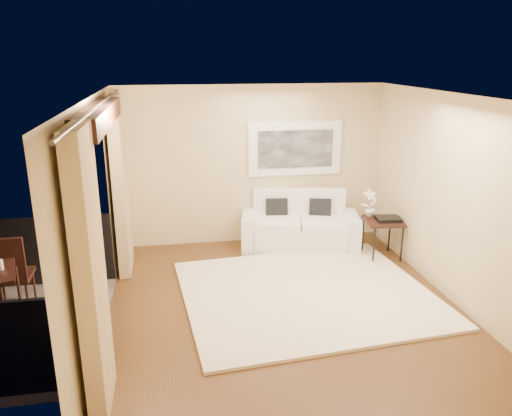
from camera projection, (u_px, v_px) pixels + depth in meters
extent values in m
plane|color=brown|center=(284.00, 306.00, 6.55)|extent=(5.00, 5.00, 0.00)
plane|color=white|center=(288.00, 97.00, 5.75)|extent=(5.00, 5.00, 0.00)
plane|color=#D0BB8B|center=(252.00, 165.00, 8.50)|extent=(4.50, 0.00, 4.50)
plane|color=#D0BB8B|center=(360.00, 304.00, 3.80)|extent=(4.50, 0.00, 4.50)
plane|color=#D0BB8B|center=(453.00, 199.00, 6.52)|extent=(0.00, 5.00, 5.00)
plane|color=#D0BB8B|center=(112.00, 180.00, 7.52)|extent=(0.00, 2.70, 2.70)
plane|color=#D0BB8B|center=(67.00, 289.00, 4.04)|extent=(0.00, 2.70, 2.70)
plane|color=#D0BB8B|center=(86.00, 114.00, 5.42)|extent=(0.00, 2.40, 2.40)
cube|color=black|center=(98.00, 116.00, 5.45)|extent=(0.28, 2.40, 0.22)
cube|color=#605B56|center=(31.00, 332.00, 6.05)|extent=(1.80, 2.60, 0.12)
cube|color=black|center=(48.00, 250.00, 7.08)|extent=(1.80, 0.06, 1.00)
cube|color=tan|center=(120.00, 186.00, 7.27)|extent=(0.16, 0.75, 2.62)
cube|color=tan|center=(91.00, 276.00, 4.35)|extent=(0.16, 0.75, 2.62)
cylinder|color=#4C473F|center=(99.00, 106.00, 5.42)|extent=(0.04, 4.80, 0.04)
cube|color=white|center=(295.00, 149.00, 8.51)|extent=(1.62, 0.05, 0.92)
cube|color=black|center=(296.00, 149.00, 8.48)|extent=(1.30, 0.02, 0.64)
cube|color=#FFECCD|center=(306.00, 293.00, 6.86)|extent=(3.55, 3.16, 0.04)
cube|color=white|center=(300.00, 236.00, 8.51)|extent=(1.71, 1.12, 0.39)
cube|color=white|center=(299.00, 210.00, 8.72)|extent=(1.59, 0.50, 0.76)
cube|color=white|center=(249.00, 230.00, 8.50)|extent=(0.38, 0.87, 0.58)
cube|color=white|center=(351.00, 231.00, 8.47)|extent=(0.38, 0.87, 0.58)
cube|color=white|center=(277.00, 222.00, 8.41)|extent=(0.87, 0.87, 0.13)
cube|color=white|center=(323.00, 222.00, 8.40)|extent=(0.87, 0.87, 0.13)
cube|color=black|center=(277.00, 209.00, 8.57)|extent=(0.39, 0.21, 0.38)
cube|color=black|center=(320.00, 209.00, 8.56)|extent=(0.41, 0.28, 0.38)
cube|color=black|center=(383.00, 221.00, 7.95)|extent=(0.66, 0.66, 0.04)
cylinder|color=black|center=(374.00, 246.00, 7.79)|extent=(0.03, 0.03, 0.59)
cylinder|color=black|center=(402.00, 244.00, 7.87)|extent=(0.03, 0.03, 0.59)
cylinder|color=black|center=(363.00, 236.00, 8.23)|extent=(0.03, 0.03, 0.59)
cylinder|color=black|center=(389.00, 234.00, 8.30)|extent=(0.03, 0.03, 0.59)
cube|color=black|center=(388.00, 219.00, 7.92)|extent=(0.41, 0.32, 0.05)
imported|color=white|center=(370.00, 203.00, 8.00)|extent=(0.29, 0.23, 0.48)
cylinder|color=black|center=(5.00, 321.00, 5.43)|extent=(0.04, 0.04, 0.78)
cylinder|color=black|center=(20.00, 296.00, 5.98)|extent=(0.04, 0.04, 0.78)
cube|color=black|center=(13.00, 276.00, 6.27)|extent=(0.48, 0.48, 0.06)
cube|color=black|center=(5.00, 262.00, 5.99)|extent=(0.46, 0.07, 0.61)
cylinder|color=black|center=(34.00, 287.00, 6.56)|extent=(0.03, 0.03, 0.47)
cylinder|color=black|center=(4.00, 290.00, 6.49)|extent=(0.03, 0.03, 0.47)
cylinder|color=black|center=(28.00, 300.00, 6.21)|extent=(0.03, 0.03, 0.47)
cylinder|color=white|center=(0.00, 265.00, 5.60)|extent=(0.06, 0.06, 0.12)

